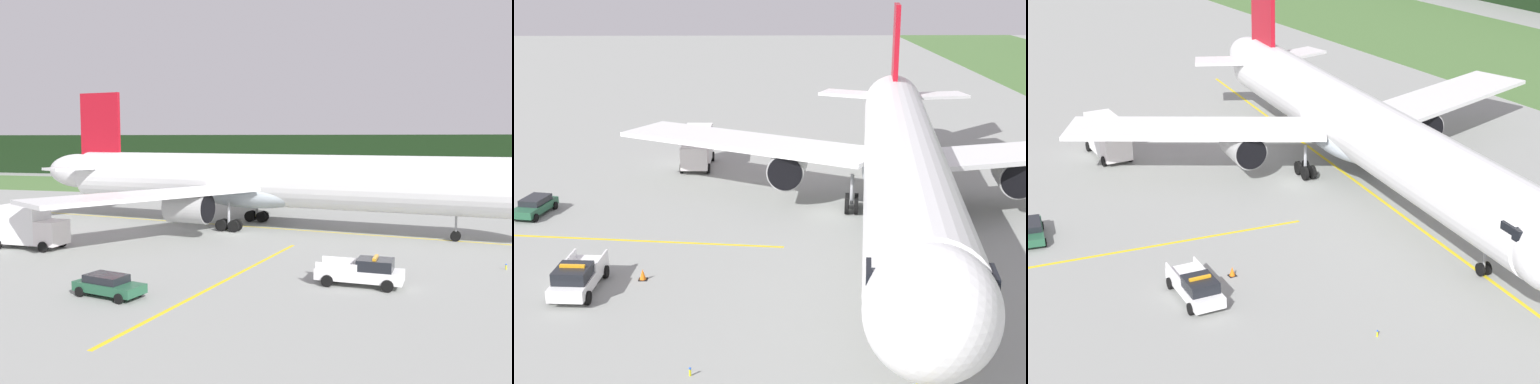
% 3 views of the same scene
% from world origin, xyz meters
% --- Properties ---
extents(ground, '(320.00, 320.00, 0.00)m').
position_xyz_m(ground, '(0.00, 0.00, 0.00)').
color(ground, gray).
extents(taxiway_centerline_main, '(74.40, 10.90, 0.01)m').
position_xyz_m(taxiway_centerline_main, '(3.12, 4.43, 0.00)').
color(taxiway_centerline_main, yellow).
rests_on(taxiway_centerline_main, ground).
extents(taxiway_centerline_spur, '(4.02, 26.15, 0.01)m').
position_xyz_m(taxiway_centerline_spur, '(5.13, -17.02, 0.00)').
color(taxiway_centerline_spur, yellow).
rests_on(taxiway_centerline_spur, ground).
extents(airliner, '(56.98, 45.59, 14.52)m').
position_xyz_m(airliner, '(2.50, 4.52, 4.80)').
color(airliner, white).
rests_on(airliner, ground).
extents(ops_pickup_truck, '(5.59, 2.62, 1.94)m').
position_xyz_m(ops_pickup_truck, '(13.94, -15.88, 0.90)').
color(ops_pickup_truck, white).
rests_on(ops_pickup_truck, ground).
extents(catering_truck, '(6.26, 2.83, 3.74)m').
position_xyz_m(catering_truck, '(-14.41, -11.18, 1.86)').
color(catering_truck, silver).
rests_on(catering_truck, ground).
extents(staff_car, '(4.59, 2.71, 1.30)m').
position_xyz_m(staff_car, '(-0.31, -22.28, 0.70)').
color(staff_car, '#23553A').
rests_on(staff_car, ground).
extents(apron_cone, '(0.52, 0.52, 0.65)m').
position_xyz_m(apron_cone, '(12.29, -12.47, 0.32)').
color(apron_cone, black).
rests_on(apron_cone, ground).
extents(taxiway_edge_light_east, '(0.12, 0.12, 0.43)m').
position_xyz_m(taxiway_edge_light_east, '(23.39, -8.77, 0.23)').
color(taxiway_edge_light_east, yellow).
rests_on(taxiway_edge_light_east, ground).
extents(taxiway_edge_light_west, '(0.12, 0.12, 0.41)m').
position_xyz_m(taxiway_edge_light_west, '(-25.27, -8.77, 0.22)').
color(taxiway_edge_light_west, yellow).
rests_on(taxiway_edge_light_west, ground).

